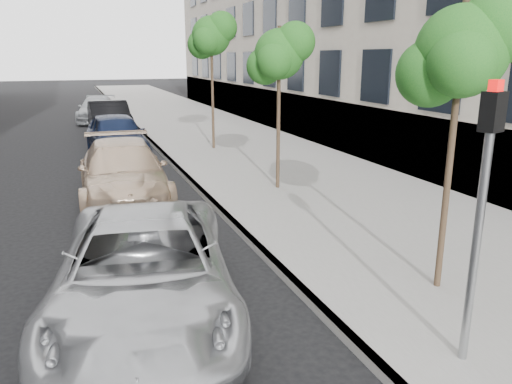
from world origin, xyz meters
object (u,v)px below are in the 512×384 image
tree_far (212,36)px  minivan (144,270)px  tree_near (463,52)px  tree_mid (280,54)px  signal_pole (482,195)px  sedan_blue (116,136)px  sedan_black (109,119)px  suv (123,172)px  sedan_rear (98,109)px

tree_far → minivan: 13.44m
tree_near → tree_mid: (0.00, 6.50, -0.02)m
signal_pole → sedan_blue: 15.09m
tree_far → sedan_black: 7.45m
tree_near → tree_mid: 6.50m
signal_pole → suv: bearing=91.3°
sedan_black → sedan_rear: bearing=91.0°
minivan → sedan_rear: size_ratio=1.10×
tree_far → sedan_blue: bearing=178.6°
tree_mid → sedan_rear: (-3.72, 17.73, -2.99)m
tree_far → sedan_black: size_ratio=1.04×
suv → sedan_blue: size_ratio=1.10×
tree_far → minivan: bearing=-110.1°
minivan → sedan_rear: (0.72, 23.37, -0.04)m
tree_mid → sedan_rear: size_ratio=0.91×
tree_mid → tree_far: size_ratio=0.85×
tree_near → minivan: (-4.44, 0.85, -2.97)m
tree_mid → tree_far: (0.00, 6.50, 0.68)m
suv → sedan_blue: bearing=88.6°
tree_near → suv: 8.67m
tree_near → sedan_rear: size_ratio=0.92×
sedan_blue → signal_pole: bearing=-82.2°
signal_pole → minivan: size_ratio=0.62×
sedan_blue → suv: bearing=-96.0°
tree_mid → sedan_black: size_ratio=0.89×
tree_near → tree_mid: bearing=90.0°
sedan_blue → tree_near: bearing=-76.5°
tree_near → minivan: tree_near is taller
signal_pole → sedan_rear: (-2.65, 25.93, -1.48)m
signal_pole → suv: (-3.02, 8.76, -1.41)m
signal_pole → minivan: bearing=125.2°
suv → sedan_black: (0.58, 11.46, 0.04)m
tree_mid → suv: (-4.08, 0.56, -2.92)m
signal_pole → sedan_black: bearing=79.2°
minivan → suv: bearing=96.6°
sedan_black → sedan_rear: (-0.21, 5.70, -0.11)m
tree_mid → signal_pole: bearing=-97.4°
signal_pole → suv: 9.38m
minivan → signal_pole: bearing=-27.3°
minivan → sedan_black: size_ratio=1.07×
tree_near → sedan_rear: tree_near is taller
tree_mid → sedan_blue: (-3.69, 6.59, -2.87)m
suv → signal_pole: bearing=-68.7°
tree_mid → suv: tree_mid is taller
tree_far → sedan_blue: (-3.69, 0.09, -3.55)m
sedan_blue → sedan_rear: 11.14m
suv → tree_far: bearing=57.8°
sedan_rear → sedan_black: bearing=-78.6°
tree_mid → sedan_blue: bearing=119.3°
signal_pole → minivan: signal_pole is taller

